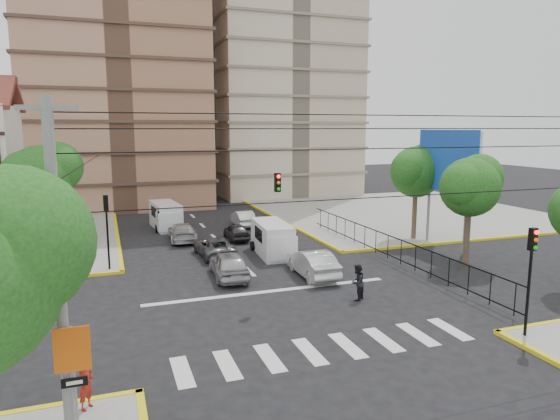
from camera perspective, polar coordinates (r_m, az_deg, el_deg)
name	(u,v)px	position (r m, az deg, el deg)	size (l,w,h in m)	color
ground	(278,299)	(25.12, -0.27, -10.10)	(160.00, 160.00, 0.00)	black
sidewalk_ne	(401,212)	(51.34, 13.62, -0.21)	(26.00, 26.00, 0.15)	gray
crosswalk_stripes	(329,348)	(19.96, 5.60, -15.46)	(12.00, 2.40, 0.01)	silver
stop_line	(270,291)	(26.19, -1.15, -9.27)	(13.00, 0.40, 0.01)	silver
tower_beige	(278,2)	(67.89, -0.20, 22.66)	(17.00, 16.00, 48.00)	#BCAA8E
park_fence	(387,260)	(32.77, 12.17, -5.66)	(0.10, 22.50, 1.66)	black
billboard	(448,163)	(36.12, 18.67, 5.10)	(0.36, 6.20, 8.10)	slate
tree_park_a	(471,184)	(32.26, 21.00, 2.76)	(4.41, 3.60, 6.83)	#473828
tree_park_c	(417,170)	(38.37, 15.42, 4.48)	(4.65, 3.80, 7.25)	#473828
tree_tudor	(42,174)	(38.74, -25.54, 3.78)	(5.39, 4.40, 7.43)	#473828
traffic_light_se	(531,264)	(21.97, 26.73, -5.51)	(0.28, 0.22, 4.40)	black
traffic_light_nw	(107,220)	(30.63, -19.19, -1.05)	(0.28, 0.22, 4.40)	black
traffic_light_hanging	(293,185)	(21.91, 1.46, 2.89)	(18.00, 9.12, 0.92)	black
utility_pole_sw	(59,272)	(13.91, -23.96, -6.48)	(1.40, 0.28, 9.00)	slate
district_sign	(73,360)	(14.45, -22.58, -15.57)	(0.90, 0.12, 3.20)	slate
van_right_lane	(273,240)	(33.01, -0.76, -3.45)	(2.23, 4.94, 2.17)	silver
van_left_lane	(166,217)	(42.76, -12.90, -0.73)	(2.32, 4.98, 2.18)	silver
car_silver_front_left	(229,264)	(28.41, -5.86, -6.21)	(1.81, 4.51, 1.54)	#A4A3A8
car_white_front_right	(312,263)	(28.61, 3.72, -6.07)	(1.62, 4.66, 1.53)	silver
car_grey_mid_left	(214,247)	(33.24, -7.52, -4.19)	(2.09, 4.53, 1.26)	#54575B
car_silver_rear_left	(182,232)	(38.09, -11.13, -2.47)	(1.90, 4.66, 1.35)	#ABACB0
car_darkgrey_mid_right	(236,232)	(37.91, -5.01, -2.47)	(1.47, 3.65, 1.24)	#272729
car_white_rear_right	(243,218)	(43.07, -4.24, -0.96)	(1.43, 4.11, 1.35)	silver
pedestrian_sw_corner	(86,384)	(16.56, -21.32, -18.05)	(0.56, 0.37, 1.54)	maroon
pedestrian_crosswalk	(357,282)	(24.96, 8.81, -8.16)	(0.88, 0.68, 1.81)	black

